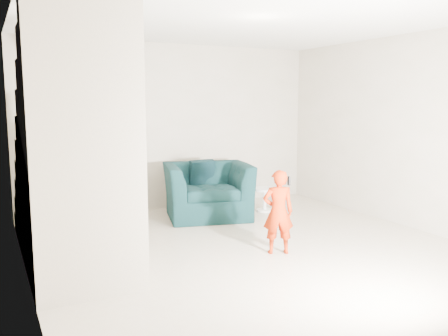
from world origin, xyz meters
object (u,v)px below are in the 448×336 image
Objects in this scene: toddler at (278,212)px; side_table at (265,196)px; armchair at (208,190)px; staircase at (72,179)px.

toddler is 2.60× the size of side_table.
armchair is 1.28× the size of toddler.
side_table is 0.11× the size of staircase.
staircase reaches higher than side_table.
toddler is 2.34m from staircase.
side_table is at bearing 21.30° from staircase.
toddler is at bearing -117.73° from side_table.
staircase is (-3.19, -1.25, 0.69)m from side_table.
armchair reaches higher than side_table.
side_table is (1.00, 1.90, -0.24)m from toddler.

